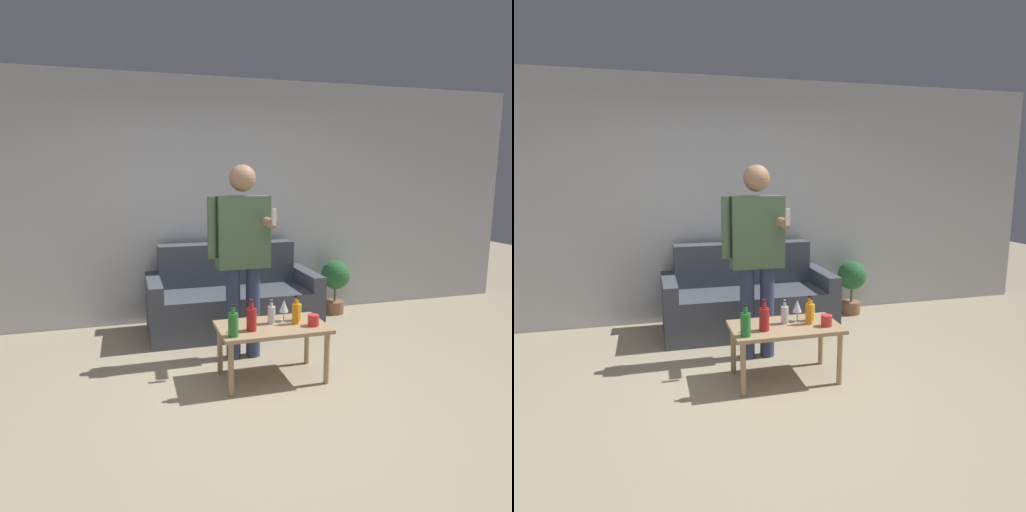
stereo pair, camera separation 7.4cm
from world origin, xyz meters
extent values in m
plane|color=tan|center=(0.00, 0.00, 0.00)|extent=(16.00, 16.00, 0.00)
cube|color=silver|center=(0.00, 2.30, 1.35)|extent=(8.00, 0.06, 2.70)
cube|color=#474C56|center=(0.23, 1.65, 0.22)|extent=(1.51, 0.60, 0.45)
cube|color=#474C56|center=(0.23, 2.06, 0.45)|extent=(1.51, 0.23, 0.90)
cube|color=#474C56|center=(-0.59, 1.77, 0.30)|extent=(0.14, 0.83, 0.61)
cube|color=#474C56|center=(1.05, 1.77, 0.30)|extent=(0.14, 0.83, 0.61)
cube|color=tan|center=(0.26, 0.51, 0.44)|extent=(0.88, 0.51, 0.03)
cylinder|color=tan|center=(-0.13, 0.30, 0.21)|extent=(0.04, 0.04, 0.42)
cylinder|color=tan|center=(0.65, 0.30, 0.21)|extent=(0.04, 0.04, 0.42)
cylinder|color=tan|center=(-0.13, 0.72, 0.21)|extent=(0.04, 0.04, 0.42)
cylinder|color=tan|center=(0.65, 0.72, 0.21)|extent=(0.04, 0.04, 0.42)
cylinder|color=yellow|center=(0.50, 0.58, 0.52)|extent=(0.06, 0.06, 0.14)
cylinder|color=yellow|center=(0.50, 0.58, 0.62)|extent=(0.02, 0.02, 0.05)
cylinder|color=black|center=(0.50, 0.58, 0.64)|extent=(0.03, 0.03, 0.01)
cylinder|color=silver|center=(0.27, 0.56, 0.53)|extent=(0.06, 0.06, 0.14)
cylinder|color=silver|center=(0.27, 0.56, 0.62)|extent=(0.02, 0.02, 0.06)
cylinder|color=black|center=(0.27, 0.56, 0.65)|extent=(0.03, 0.03, 0.01)
cylinder|color=orange|center=(0.45, 0.50, 0.54)|extent=(0.06, 0.06, 0.17)
cylinder|color=orange|center=(0.45, 0.50, 0.65)|extent=(0.02, 0.02, 0.07)
cylinder|color=black|center=(0.45, 0.50, 0.68)|extent=(0.03, 0.03, 0.01)
cylinder|color=#B21E1E|center=(0.07, 0.43, 0.54)|extent=(0.08, 0.08, 0.18)
cylinder|color=#B21E1E|center=(0.07, 0.43, 0.67)|extent=(0.03, 0.03, 0.07)
cylinder|color=black|center=(0.07, 0.43, 0.70)|extent=(0.03, 0.03, 0.01)
cylinder|color=#23752D|center=(-0.10, 0.35, 0.54)|extent=(0.08, 0.08, 0.18)
cylinder|color=#23752D|center=(-0.10, 0.35, 0.67)|extent=(0.03, 0.03, 0.07)
cylinder|color=black|center=(-0.10, 0.35, 0.69)|extent=(0.03, 0.03, 0.01)
cylinder|color=silver|center=(0.39, 0.59, 0.46)|extent=(0.07, 0.07, 0.01)
cylinder|color=silver|center=(0.39, 0.59, 0.50)|extent=(0.01, 0.01, 0.07)
cone|color=silver|center=(0.39, 0.59, 0.59)|extent=(0.08, 0.08, 0.10)
cylinder|color=red|center=(0.57, 0.41, 0.50)|extent=(0.09, 0.09, 0.09)
cylinder|color=navy|center=(0.06, 1.02, 0.42)|extent=(0.13, 0.13, 0.84)
cylinder|color=navy|center=(0.24, 1.02, 0.42)|extent=(0.13, 0.13, 0.84)
cube|color=#4C6B4C|center=(0.15, 1.02, 1.15)|extent=(0.46, 0.20, 0.63)
sphere|color=#9E7556|center=(0.15, 1.02, 1.62)|extent=(0.23, 0.23, 0.23)
cylinder|color=#4C6B4C|center=(-0.12, 1.02, 1.20)|extent=(0.08, 0.08, 0.54)
cylinder|color=#9E7556|center=(0.33, 0.87, 1.25)|extent=(0.08, 0.29, 0.08)
cube|color=white|center=(0.33, 0.70, 1.31)|extent=(0.03, 0.03, 0.14)
cylinder|color=#936042|center=(1.54, 2.02, 0.07)|extent=(0.22, 0.22, 0.15)
cylinder|color=#476B38|center=(1.54, 2.02, 0.25)|extent=(0.03, 0.03, 0.20)
sphere|color=#286633|center=(1.54, 2.02, 0.47)|extent=(0.34, 0.34, 0.34)
camera|label=1|loc=(-0.83, -2.83, 1.65)|focal=32.00mm
camera|label=2|loc=(-0.76, -2.85, 1.65)|focal=32.00mm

